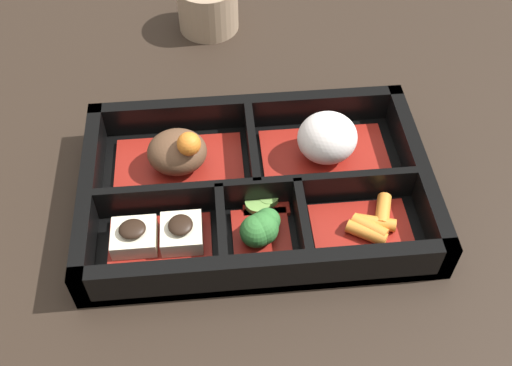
% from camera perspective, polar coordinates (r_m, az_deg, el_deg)
% --- Properties ---
extents(ground_plane, '(3.00, 3.00, 0.00)m').
position_cam_1_polar(ground_plane, '(0.59, 0.00, -1.57)').
color(ground_plane, black).
extents(bento_base, '(0.33, 0.21, 0.01)m').
position_cam_1_polar(bento_base, '(0.59, 0.00, -1.26)').
color(bento_base, black).
rests_on(bento_base, ground_plane).
extents(bento_rim, '(0.33, 0.21, 0.04)m').
position_cam_1_polar(bento_rim, '(0.57, 0.03, -0.44)').
color(bento_rim, black).
rests_on(bento_rim, ground_plane).
extents(bowl_stew, '(0.13, 0.08, 0.06)m').
position_cam_1_polar(bowl_stew, '(0.59, -7.39, 2.58)').
color(bowl_stew, maroon).
rests_on(bowl_stew, bento_base).
extents(bowl_rice, '(0.13, 0.08, 0.06)m').
position_cam_1_polar(bowl_rice, '(0.60, 6.74, 3.83)').
color(bowl_rice, maroon).
rests_on(bowl_rice, bento_base).
extents(bowl_tofu, '(0.09, 0.06, 0.03)m').
position_cam_1_polar(bowl_tofu, '(0.54, -9.24, -5.06)').
color(bowl_tofu, maroon).
rests_on(bowl_tofu, bento_base).
extents(bowl_greens, '(0.05, 0.06, 0.04)m').
position_cam_1_polar(bowl_greens, '(0.54, 0.43, -4.37)').
color(bowl_greens, maroon).
rests_on(bowl_greens, bento_base).
extents(bowl_carrots, '(0.09, 0.06, 0.02)m').
position_cam_1_polar(bowl_carrots, '(0.56, 10.49, -3.99)').
color(bowl_carrots, maroon).
rests_on(bowl_carrots, bento_base).
extents(bowl_pickles, '(0.04, 0.04, 0.01)m').
position_cam_1_polar(bowl_pickles, '(0.57, 0.83, -1.67)').
color(bowl_pickles, maroon).
rests_on(bowl_pickles, bento_base).
extents(tea_cup, '(0.08, 0.08, 0.06)m').
position_cam_1_polar(tea_cup, '(0.79, -4.60, 16.47)').
color(tea_cup, gray).
rests_on(tea_cup, ground_plane).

